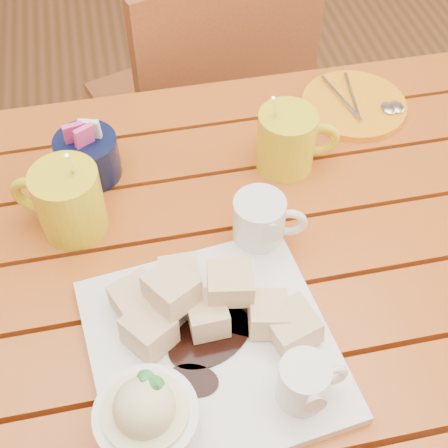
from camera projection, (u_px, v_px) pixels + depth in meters
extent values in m
cube|color=#913F12|center=(256.00, 423.00, 0.74)|extent=(1.20, 0.11, 0.03)
cube|color=#913F12|center=(235.00, 339.00, 0.81)|extent=(1.20, 0.11, 0.03)
cube|color=#913F12|center=(218.00, 269.00, 0.88)|extent=(1.20, 0.11, 0.03)
cube|color=#913F12|center=(203.00, 209.00, 0.95)|extent=(1.20, 0.11, 0.03)
cube|color=#913F12|center=(190.00, 158.00, 1.02)|extent=(1.20, 0.11, 0.03)
cube|color=#913F12|center=(179.00, 113.00, 1.09)|extent=(1.20, 0.11, 0.03)
cube|color=#913F12|center=(179.00, 130.00, 1.15)|extent=(1.12, 0.04, 0.08)
cylinder|color=#913F12|center=(419.00, 204.00, 1.46)|extent=(0.06, 0.06, 0.72)
cube|color=white|center=(212.00, 349.00, 0.77)|extent=(0.33, 0.33, 0.02)
cube|color=#C6873C|center=(181.00, 279.00, 0.80)|extent=(0.05, 0.05, 0.04)
cube|color=#C6873C|center=(171.00, 290.00, 0.75)|extent=(0.07, 0.07, 0.04)
cube|color=#C6873C|center=(230.00, 283.00, 0.76)|extent=(0.06, 0.06, 0.04)
cube|color=#C6873C|center=(207.00, 314.00, 0.77)|extent=(0.05, 0.05, 0.04)
cube|color=#C6873C|center=(292.00, 326.00, 0.76)|extent=(0.06, 0.06, 0.04)
cube|color=#C6873C|center=(136.00, 300.00, 0.78)|extent=(0.07, 0.07, 0.04)
cube|color=#C6873C|center=(268.00, 314.00, 0.77)|extent=(0.06, 0.06, 0.04)
cube|color=#C6873C|center=(149.00, 331.00, 0.76)|extent=(0.07, 0.07, 0.04)
cylinder|color=white|center=(147.00, 421.00, 0.68)|extent=(0.12, 0.12, 0.05)
cylinder|color=#FFF4BB|center=(146.00, 416.00, 0.67)|extent=(0.09, 0.09, 0.03)
sphere|color=#FFF4BB|center=(144.00, 408.00, 0.66)|extent=(0.07, 0.07, 0.07)
cone|color=green|center=(156.00, 386.00, 0.64)|extent=(0.04, 0.04, 0.03)
cone|color=green|center=(144.00, 380.00, 0.65)|extent=(0.03, 0.03, 0.03)
cylinder|color=white|center=(303.00, 382.00, 0.70)|extent=(0.06, 0.06, 0.06)
cylinder|color=black|center=(306.00, 371.00, 0.68)|extent=(0.05, 0.05, 0.01)
cone|color=white|center=(313.00, 398.00, 0.67)|extent=(0.03, 0.02, 0.03)
torus|color=white|center=(332.00, 376.00, 0.70)|extent=(0.04, 0.01, 0.04)
cylinder|color=yellow|center=(69.00, 201.00, 0.87)|extent=(0.10, 0.10, 0.11)
cylinder|color=black|center=(63.00, 179.00, 0.84)|extent=(0.08, 0.08, 0.01)
torus|color=yellow|center=(33.00, 195.00, 0.88)|extent=(0.07, 0.04, 0.07)
cylinder|color=silver|center=(76.00, 176.00, 0.85)|extent=(0.01, 0.07, 0.14)
cylinder|color=yellow|center=(286.00, 141.00, 0.95)|extent=(0.09, 0.09, 0.10)
cylinder|color=black|center=(288.00, 120.00, 0.92)|extent=(0.08, 0.08, 0.01)
torus|color=yellow|center=(320.00, 139.00, 0.96)|extent=(0.06, 0.02, 0.06)
cylinder|color=silver|center=(276.00, 120.00, 0.93)|extent=(0.04, 0.05, 0.13)
cylinder|color=white|center=(259.00, 223.00, 0.86)|extent=(0.07, 0.07, 0.08)
cylinder|color=white|center=(260.00, 205.00, 0.83)|extent=(0.06, 0.06, 0.01)
cone|color=white|center=(266.00, 229.00, 0.81)|extent=(0.03, 0.03, 0.03)
torus|color=white|center=(288.00, 217.00, 0.86)|extent=(0.05, 0.02, 0.05)
cylinder|color=black|center=(88.00, 157.00, 0.95)|extent=(0.10, 0.10, 0.07)
cube|color=#E83F9B|center=(74.00, 135.00, 0.91)|extent=(0.03, 0.02, 0.05)
cube|color=white|center=(91.00, 131.00, 0.92)|extent=(0.03, 0.02, 0.05)
cube|color=#E83F9B|center=(84.00, 138.00, 0.91)|extent=(0.03, 0.03, 0.05)
cylinder|color=orange|center=(354.00, 105.00, 1.08)|extent=(0.18, 0.18, 0.01)
cylinder|color=silver|center=(342.00, 98.00, 1.07)|extent=(0.03, 0.13, 0.01)
cylinder|color=silver|center=(353.00, 97.00, 1.07)|extent=(0.02, 0.13, 0.01)
ellipsoid|color=silver|center=(388.00, 108.00, 1.06)|extent=(0.02, 0.03, 0.01)
ellipsoid|color=silver|center=(397.00, 107.00, 1.06)|extent=(0.02, 0.03, 0.01)
cube|color=brown|center=(193.00, 108.00, 1.57)|extent=(0.52, 0.52, 0.03)
cylinder|color=brown|center=(221.00, 113.00, 1.90)|extent=(0.04, 0.04, 0.42)
cylinder|color=brown|center=(112.00, 153.00, 1.78)|extent=(0.04, 0.04, 0.42)
cylinder|color=brown|center=(285.00, 188.00, 1.70)|extent=(0.04, 0.04, 0.42)
cylinder|color=brown|center=(167.00, 239.00, 1.58)|extent=(0.04, 0.04, 0.42)
cube|color=brown|center=(231.00, 71.00, 1.28)|extent=(0.41, 0.15, 0.44)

